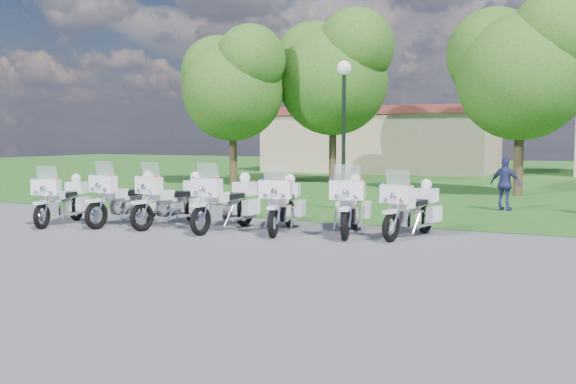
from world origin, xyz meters
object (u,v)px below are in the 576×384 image
at_px(motorcycle_0, 62,199).
at_px(motorcycle_2, 174,199).
at_px(motorcycle_1, 127,198).
at_px(motorcycle_5, 351,204).
at_px(motorcycle_4, 283,203).
at_px(lamp_post, 344,99).
at_px(motorcycle_3, 227,202).
at_px(motorcycle_6, 412,208).
at_px(bystander_c, 505,184).

relative_size(motorcycle_0, motorcycle_2, 0.93).
bearing_deg(motorcycle_1, motorcycle_0, 28.79).
bearing_deg(motorcycle_0, motorcycle_1, -171.73).
relative_size(motorcycle_0, motorcycle_5, 0.93).
distance_m(motorcycle_4, lamp_post, 5.56).
bearing_deg(motorcycle_3, motorcycle_4, -159.88).
height_order(motorcycle_5, motorcycle_6, motorcycle_5).
bearing_deg(motorcycle_5, bystander_c, -125.42).
bearing_deg(motorcycle_4, motorcycle_2, -4.64).
relative_size(motorcycle_1, bystander_c, 1.52).
distance_m(motorcycle_0, motorcycle_6, 8.98).
bearing_deg(lamp_post, motorcycle_5, -67.83).
height_order(motorcycle_3, motorcycle_4, motorcycle_3).
height_order(motorcycle_1, lamp_post, lamp_post).
bearing_deg(motorcycle_4, motorcycle_1, -4.70).
bearing_deg(motorcycle_4, motorcycle_5, 177.68).
height_order(motorcycle_3, motorcycle_5, motorcycle_3).
bearing_deg(motorcycle_2, motorcycle_3, -165.43).
relative_size(motorcycle_1, motorcycle_6, 1.08).
distance_m(motorcycle_0, lamp_post, 8.70).
bearing_deg(motorcycle_1, motorcycle_4, -165.48).
distance_m(motorcycle_5, motorcycle_6, 1.41).
xyz_separation_m(motorcycle_0, bystander_c, (10.15, 8.00, 0.17)).
xyz_separation_m(motorcycle_1, motorcycle_5, (5.83, 0.89, -0.00)).
xyz_separation_m(motorcycle_3, motorcycle_5, (2.97, 0.65, -0.00)).
height_order(motorcycle_0, motorcycle_6, motorcycle_6).
xyz_separation_m(motorcycle_3, lamp_post, (1.13, 5.18, 2.73)).
bearing_deg(bystander_c, motorcycle_5, 85.47).
height_order(motorcycle_1, motorcycle_2, motorcycle_1).
xyz_separation_m(lamp_post, bystander_c, (4.58, 1.93, -2.61)).
bearing_deg(motorcycle_2, bystander_c, -122.88).
xyz_separation_m(motorcycle_6, bystander_c, (1.34, 6.24, 0.16)).
xyz_separation_m(motorcycle_1, motorcycle_3, (2.86, 0.24, -0.00)).
bearing_deg(lamp_post, bystander_c, 22.89).
relative_size(motorcycle_5, motorcycle_6, 1.07).
distance_m(motorcycle_3, lamp_post, 5.96).
distance_m(motorcycle_2, motorcycle_6, 5.96).
height_order(motorcycle_2, motorcycle_5, motorcycle_5).
xyz_separation_m(motorcycle_0, motorcycle_2, (2.92, 0.83, 0.05)).
bearing_deg(motorcycle_4, motorcycle_3, 1.78).
height_order(motorcycle_1, motorcycle_5, motorcycle_1).
xyz_separation_m(motorcycle_4, motorcycle_5, (1.62, 0.30, 0.01)).
relative_size(motorcycle_0, motorcycle_1, 0.91).
xyz_separation_m(motorcycle_2, bystander_c, (7.24, 7.17, 0.12)).
distance_m(motorcycle_0, bystander_c, 12.93).
bearing_deg(motorcycle_3, motorcycle_0, 17.00).
relative_size(motorcycle_1, motorcycle_4, 1.04).
bearing_deg(motorcycle_3, lamp_post, -96.62).
height_order(motorcycle_3, motorcycle_6, motorcycle_3).
bearing_deg(motorcycle_5, motorcycle_6, 176.59).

